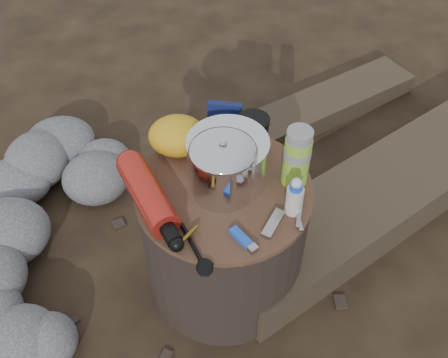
{
  "coord_description": "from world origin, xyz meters",
  "views": [
    {
      "loc": [
        -0.01,
        -0.95,
        1.51
      ],
      "look_at": [
        0.0,
        0.0,
        0.48
      ],
      "focal_mm": 42.55,
      "sensor_mm": 36.0,
      "label": 1
    }
  ],
  "objects_px": {
    "log_main": "(426,167)",
    "camping_pot": "(223,167)",
    "thermos": "(297,157)",
    "stump": "(224,238)",
    "fuel_bottle": "(148,194)",
    "travel_mug": "(253,137)"
  },
  "relations": [
    {
      "from": "travel_mug",
      "to": "camping_pot",
      "type": "bearing_deg",
      "value": -121.51
    },
    {
      "from": "stump",
      "to": "travel_mug",
      "type": "height_order",
      "value": "travel_mug"
    },
    {
      "from": "stump",
      "to": "fuel_bottle",
      "type": "distance_m",
      "value": 0.33
    },
    {
      "from": "stump",
      "to": "log_main",
      "type": "xyz_separation_m",
      "value": [
        0.76,
        0.43,
        -0.14
      ]
    },
    {
      "from": "camping_pot",
      "to": "travel_mug",
      "type": "distance_m",
      "value": 0.16
    },
    {
      "from": "camping_pot",
      "to": "travel_mug",
      "type": "relative_size",
      "value": 1.34
    },
    {
      "from": "fuel_bottle",
      "to": "travel_mug",
      "type": "xyz_separation_m",
      "value": [
        0.28,
        0.19,
        0.02
      ]
    },
    {
      "from": "camping_pot",
      "to": "fuel_bottle",
      "type": "distance_m",
      "value": 0.21
    },
    {
      "from": "stump",
      "to": "travel_mug",
      "type": "xyz_separation_m",
      "value": [
        0.08,
        0.13,
        0.29
      ]
    },
    {
      "from": "stump",
      "to": "thermos",
      "type": "height_order",
      "value": "thermos"
    },
    {
      "from": "stump",
      "to": "log_main",
      "type": "relative_size",
      "value": 0.26
    },
    {
      "from": "log_main",
      "to": "camping_pot",
      "type": "distance_m",
      "value": 0.99
    },
    {
      "from": "camping_pot",
      "to": "thermos",
      "type": "height_order",
      "value": "thermos"
    },
    {
      "from": "log_main",
      "to": "fuel_bottle",
      "type": "xyz_separation_m",
      "value": [
        -0.96,
        -0.48,
        0.4
      ]
    },
    {
      "from": "log_main",
      "to": "travel_mug",
      "type": "bearing_deg",
      "value": -102.25
    },
    {
      "from": "log_main",
      "to": "camping_pot",
      "type": "bearing_deg",
      "value": -96.27
    },
    {
      "from": "stump",
      "to": "fuel_bottle",
      "type": "xyz_separation_m",
      "value": [
        -0.2,
        -0.05,
        0.26
      ]
    },
    {
      "from": "fuel_bottle",
      "to": "log_main",
      "type": "bearing_deg",
      "value": -0.72
    },
    {
      "from": "travel_mug",
      "to": "stump",
      "type": "bearing_deg",
      "value": -121.04
    },
    {
      "from": "stump",
      "to": "fuel_bottle",
      "type": "height_order",
      "value": "fuel_bottle"
    },
    {
      "from": "camping_pot",
      "to": "stump",
      "type": "bearing_deg",
      "value": 34.56
    },
    {
      "from": "thermos",
      "to": "stump",
      "type": "bearing_deg",
      "value": -171.67
    }
  ]
}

